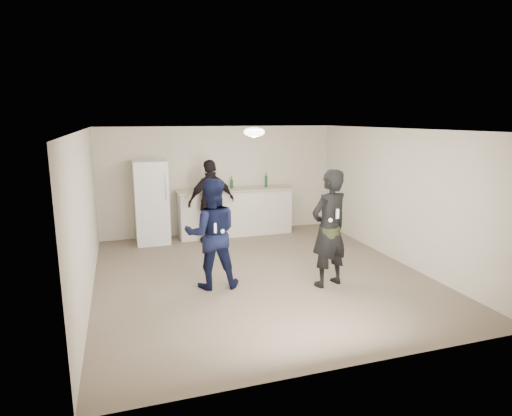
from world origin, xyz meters
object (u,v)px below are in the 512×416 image
object	(u,v)px
fridge	(151,202)
shaker	(224,185)
woman	(329,229)
man	(212,234)
counter	(236,213)
spectator	(211,202)

from	to	relation	value
fridge	shaker	distance (m)	1.70
shaker	woman	size ratio (longest dim) A/B	0.09
fridge	shaker	xyz separation A→B (m)	(1.67, 0.20, 0.28)
man	woman	xyz separation A→B (m)	(1.81, -0.51, 0.07)
counter	woman	distance (m)	3.54
counter	woman	size ratio (longest dim) A/B	1.36
fridge	woman	world-z (taller)	woman
fridge	woman	distance (m)	4.22
counter	shaker	xyz separation A→B (m)	(-0.23, 0.13, 0.65)
fridge	spectator	world-z (taller)	spectator
woman	man	bearing A→B (deg)	-31.89
fridge	man	distance (m)	2.96
fridge	shaker	world-z (taller)	fridge
man	fridge	bearing A→B (deg)	-68.47
counter	man	size ratio (longest dim) A/B	1.47
shaker	woman	xyz separation A→B (m)	(0.86, -3.58, -0.22)
counter	spectator	world-z (taller)	spectator
woman	spectator	distance (m)	3.23
fridge	shaker	size ratio (longest dim) A/B	10.59
fridge	spectator	distance (m)	1.30
woman	counter	bearing A→B (deg)	-95.83
shaker	fridge	bearing A→B (deg)	-173.28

